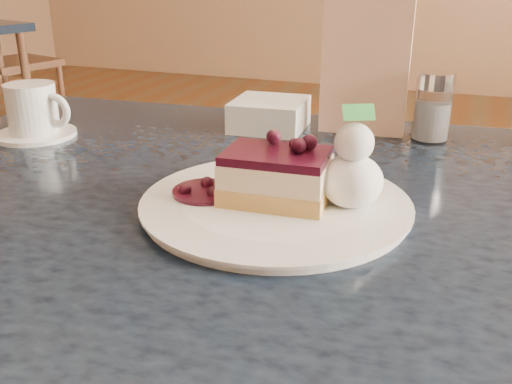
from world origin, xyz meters
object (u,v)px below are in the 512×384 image
(cheesecake_slice, at_px, (276,177))
(coffee_set, at_px, (34,113))
(main_table, at_px, (285,249))
(dessert_plate, at_px, (276,205))

(cheesecake_slice, relative_size, coffee_set, 0.91)
(main_table, relative_size, coffee_set, 9.03)
(cheesecake_slice, xyz_separation_m, coffee_set, (-0.50, 0.16, -0.00))
(dessert_plate, height_order, cheesecake_slice, cheesecake_slice)
(dessert_plate, relative_size, cheesecake_slice, 2.44)
(main_table, xyz_separation_m, cheesecake_slice, (0.00, -0.05, 0.13))
(main_table, relative_size, dessert_plate, 4.09)
(cheesecake_slice, bearing_deg, dessert_plate, 0.00)
(main_table, xyz_separation_m, dessert_plate, (0.00, -0.05, 0.09))
(dessert_plate, xyz_separation_m, coffee_set, (-0.50, 0.16, 0.04))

